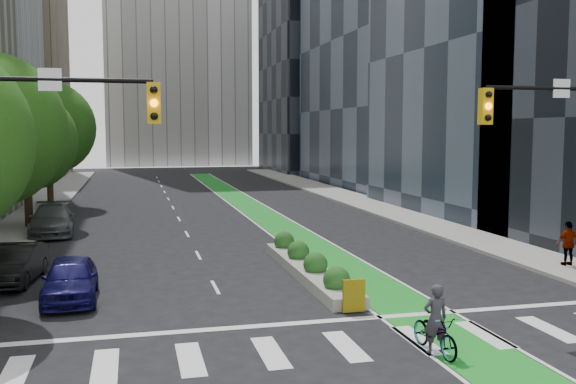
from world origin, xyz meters
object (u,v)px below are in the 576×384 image
bicycle (435,333)px  parked_car_left_far (52,220)px  parked_car_left_near (70,279)px  median_planter (308,266)px  parked_car_left_mid (15,264)px  pedestrian_far (569,243)px  cyclist (435,319)px

bicycle → parked_car_left_far: size_ratio=0.36×
parked_car_left_near → median_planter: bearing=9.7°
parked_car_left_near → parked_car_left_far: 14.41m
median_planter → parked_car_left_mid: (-10.70, 1.36, 0.32)m
parked_car_left_far → pedestrian_far: 25.35m
bicycle → cyclist: size_ratio=1.10×
parked_car_left_far → parked_car_left_near: bearing=-85.0°
median_planter → pedestrian_far: size_ratio=5.76×
parked_car_left_far → pedestrian_far: pedestrian_far is taller
bicycle → parked_car_left_near: bearing=135.9°
median_planter → parked_car_left_near: 8.68m
parked_car_left_near → pedestrian_far: (18.97, 0.27, 0.33)m
parked_car_left_mid → pedestrian_far: size_ratio=2.37×
parked_car_left_far → parked_car_left_mid: bearing=-93.7°
bicycle → parked_car_left_far: (-11.50, 21.64, 0.28)m
median_planter → parked_car_left_far: (-10.70, 12.60, 0.42)m
parked_car_left_mid → pedestrian_far: 21.33m
pedestrian_far → parked_car_left_near: bearing=4.2°
pedestrian_far → parked_car_left_mid: bearing=-4.0°
parked_car_left_far → cyclist: bearing=-65.8°
cyclist → pedestrian_far: 12.33m
parked_car_left_far → pedestrian_far: size_ratio=3.05×
pedestrian_far → median_planter: bearing=-4.1°
cyclist → parked_car_left_near: bearing=-38.1°
pedestrian_far → bicycle: bearing=41.8°
median_planter → cyclist: size_ratio=5.81×
parked_car_left_far → bicycle: bearing=-65.8°
median_planter → bicycle: bearing=-84.9°
cyclist → parked_car_left_far: cyclist is taller
cyclist → parked_car_left_far: 24.51m
bicycle → cyclist: bearing=0.0°
parked_car_left_mid → pedestrian_far: bearing=-0.7°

